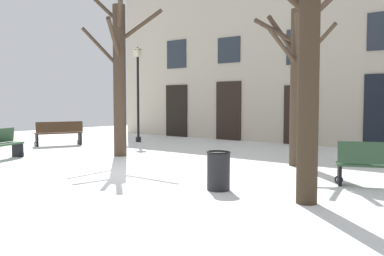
{
  "coord_description": "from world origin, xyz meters",
  "views": [
    {
      "loc": [
        7.04,
        -7.18,
        1.68
      ],
      "look_at": [
        0.0,
        1.66,
        0.97
      ],
      "focal_mm": 39.72,
      "sensor_mm": 36.0,
      "label": 1
    }
  ],
  "objects_px": {
    "tree_left_of_center": "(119,73)",
    "litter_bin": "(218,170)",
    "tree_center": "(297,76)",
    "streetlamp": "(138,84)",
    "bench_by_litter_bin": "(378,164)",
    "bench_back_to_back_left": "(59,133)",
    "tree_right_of_center": "(310,21)"
  },
  "relations": [
    {
      "from": "tree_left_of_center",
      "to": "litter_bin",
      "type": "distance_m",
      "value": 6.11
    },
    {
      "from": "tree_center",
      "to": "streetlamp",
      "type": "bearing_deg",
      "value": 165.62
    },
    {
      "from": "streetlamp",
      "to": "bench_by_litter_bin",
      "type": "distance_m",
      "value": 11.21
    },
    {
      "from": "streetlamp",
      "to": "tree_left_of_center",
      "type": "bearing_deg",
      "value": -51.21
    },
    {
      "from": "streetlamp",
      "to": "bench_back_to_back_left",
      "type": "height_order",
      "value": "streetlamp"
    },
    {
      "from": "tree_center",
      "to": "streetlamp",
      "type": "distance_m",
      "value": 8.23
    },
    {
      "from": "tree_left_of_center",
      "to": "bench_by_litter_bin",
      "type": "relative_size",
      "value": 3.16
    },
    {
      "from": "tree_left_of_center",
      "to": "bench_back_to_back_left",
      "type": "height_order",
      "value": "tree_left_of_center"
    },
    {
      "from": "tree_right_of_center",
      "to": "bench_by_litter_bin",
      "type": "xyz_separation_m",
      "value": [
        0.52,
        2.11,
        -2.52
      ]
    },
    {
      "from": "bench_back_to_back_left",
      "to": "streetlamp",
      "type": "bearing_deg",
      "value": 178.12
    },
    {
      "from": "tree_left_of_center",
      "to": "bench_by_litter_bin",
      "type": "height_order",
      "value": "tree_left_of_center"
    },
    {
      "from": "tree_right_of_center",
      "to": "bench_back_to_back_left",
      "type": "bearing_deg",
      "value": 165.64
    },
    {
      "from": "tree_center",
      "to": "litter_bin",
      "type": "bearing_deg",
      "value": -87.45
    },
    {
      "from": "tree_right_of_center",
      "to": "streetlamp",
      "type": "bearing_deg",
      "value": 149.71
    },
    {
      "from": "streetlamp",
      "to": "bench_back_to_back_left",
      "type": "distance_m",
      "value": 3.72
    },
    {
      "from": "tree_left_of_center",
      "to": "bench_by_litter_bin",
      "type": "distance_m",
      "value": 7.82
    },
    {
      "from": "litter_bin",
      "to": "bench_by_litter_bin",
      "type": "height_order",
      "value": "bench_by_litter_bin"
    },
    {
      "from": "tree_right_of_center",
      "to": "streetlamp",
      "type": "distance_m",
      "value": 11.47
    },
    {
      "from": "tree_center",
      "to": "litter_bin",
      "type": "distance_m",
      "value": 4.26
    },
    {
      "from": "streetlamp",
      "to": "tree_center",
      "type": "bearing_deg",
      "value": -14.38
    },
    {
      "from": "tree_center",
      "to": "streetlamp",
      "type": "xyz_separation_m",
      "value": [
        -7.97,
        2.04,
        0.07
      ]
    },
    {
      "from": "tree_center",
      "to": "bench_by_litter_bin",
      "type": "height_order",
      "value": "tree_center"
    },
    {
      "from": "bench_back_to_back_left",
      "to": "bench_by_litter_bin",
      "type": "height_order",
      "value": "bench_back_to_back_left"
    },
    {
      "from": "tree_right_of_center",
      "to": "tree_left_of_center",
      "type": "height_order",
      "value": "tree_right_of_center"
    },
    {
      "from": "litter_bin",
      "to": "bench_back_to_back_left",
      "type": "bearing_deg",
      "value": 162.83
    },
    {
      "from": "litter_bin",
      "to": "bench_by_litter_bin",
      "type": "xyz_separation_m",
      "value": [
        2.28,
        2.17,
        0.08
      ]
    },
    {
      "from": "tree_left_of_center",
      "to": "streetlamp",
      "type": "xyz_separation_m",
      "value": [
        -2.88,
        3.59,
        -0.14
      ]
    },
    {
      "from": "bench_by_litter_bin",
      "to": "streetlamp",
      "type": "bearing_deg",
      "value": -43.33
    },
    {
      "from": "tree_right_of_center",
      "to": "streetlamp",
      "type": "height_order",
      "value": "tree_right_of_center"
    },
    {
      "from": "tree_center",
      "to": "bench_by_litter_bin",
      "type": "xyz_separation_m",
      "value": [
        2.44,
        -1.62,
        -1.88
      ]
    },
    {
      "from": "streetlamp",
      "to": "litter_bin",
      "type": "distance_m",
      "value": 10.22
    },
    {
      "from": "bench_by_litter_bin",
      "to": "tree_right_of_center",
      "type": "bearing_deg",
      "value": 52.13
    }
  ]
}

